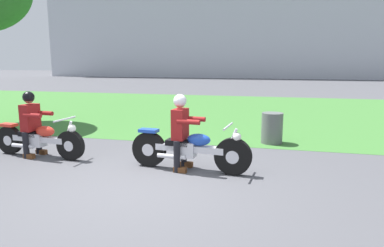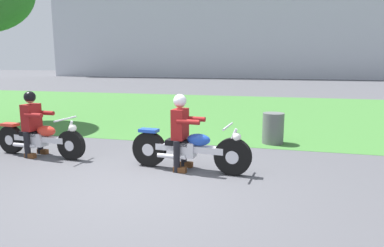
{
  "view_description": "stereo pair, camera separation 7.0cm",
  "coord_description": "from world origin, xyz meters",
  "px_view_note": "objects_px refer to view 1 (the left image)",
  "views": [
    {
      "loc": [
        2.11,
        -5.01,
        2.01
      ],
      "look_at": [
        0.58,
        1.21,
        0.85
      ],
      "focal_mm": 32.48,
      "sensor_mm": 36.0,
      "label": 1
    },
    {
      "loc": [
        2.18,
        -4.99,
        2.01
      ],
      "look_at": [
        0.58,
        1.21,
        0.85
      ],
      "focal_mm": 32.48,
      "sensor_mm": 36.0,
      "label": 2
    }
  ],
  "objects_px": {
    "motorcycle_lead": "(190,149)",
    "trash_can": "(272,128)",
    "rider_follow": "(31,119)",
    "rider_lead": "(181,126)",
    "motorcycle_follow": "(39,139)"
  },
  "relations": [
    {
      "from": "motorcycle_lead",
      "to": "rider_follow",
      "type": "bearing_deg",
      "value": -177.87
    },
    {
      "from": "rider_lead",
      "to": "trash_can",
      "type": "relative_size",
      "value": 1.87
    },
    {
      "from": "motorcycle_lead",
      "to": "trash_can",
      "type": "distance_m",
      "value": 2.96
    },
    {
      "from": "rider_lead",
      "to": "trash_can",
      "type": "distance_m",
      "value": 3.06
    },
    {
      "from": "rider_follow",
      "to": "trash_can",
      "type": "xyz_separation_m",
      "value": [
        4.91,
        2.44,
        -0.43
      ]
    },
    {
      "from": "rider_lead",
      "to": "motorcycle_follow",
      "type": "height_order",
      "value": "rider_lead"
    },
    {
      "from": "motorcycle_follow",
      "to": "rider_follow",
      "type": "bearing_deg",
      "value": 179.14
    },
    {
      "from": "motorcycle_follow",
      "to": "trash_can",
      "type": "distance_m",
      "value": 5.34
    },
    {
      "from": "motorcycle_lead",
      "to": "motorcycle_follow",
      "type": "xyz_separation_m",
      "value": [
        -3.31,
        0.13,
        -0.02
      ]
    },
    {
      "from": "rider_lead",
      "to": "rider_follow",
      "type": "distance_m",
      "value": 3.32
    },
    {
      "from": "rider_follow",
      "to": "motorcycle_lead",
      "type": "bearing_deg",
      "value": 2.13
    },
    {
      "from": "motorcycle_lead",
      "to": "trash_can",
      "type": "height_order",
      "value": "motorcycle_lead"
    },
    {
      "from": "rider_lead",
      "to": "motorcycle_follow",
      "type": "relative_size",
      "value": 0.64
    },
    {
      "from": "motorcycle_follow",
      "to": "trash_can",
      "type": "bearing_deg",
      "value": 31.93
    },
    {
      "from": "motorcycle_lead",
      "to": "motorcycle_follow",
      "type": "relative_size",
      "value": 1.05
    }
  ]
}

